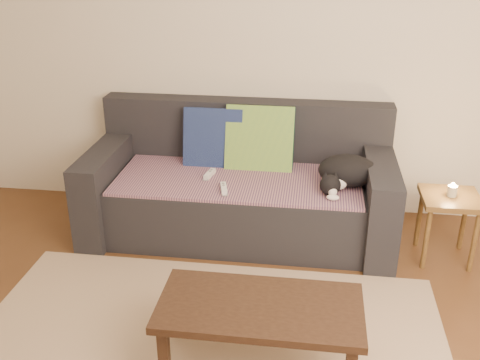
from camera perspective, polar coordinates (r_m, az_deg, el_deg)
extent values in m
cube|color=beige|center=(4.08, 0.88, 14.32)|extent=(4.50, 0.04, 2.60)
cube|color=#232328|center=(3.95, -0.12, -2.73)|extent=(1.70, 0.78, 0.42)
cube|color=#232328|center=(4.15, 0.65, 5.12)|extent=(2.10, 0.18, 0.45)
cube|color=#232328|center=(4.14, -13.27, -0.73)|extent=(0.20, 0.90, 0.60)
cube|color=#232328|center=(3.90, 13.84, -2.33)|extent=(0.20, 0.90, 0.60)
cube|color=#3E294D|center=(3.84, -0.17, 0.08)|extent=(1.66, 0.74, 0.02)
cube|color=#101745|center=(4.03, -2.70, 4.33)|extent=(0.42, 0.20, 0.43)
cube|color=#0C504A|center=(3.99, 2.03, 4.11)|extent=(0.48, 0.26, 0.49)
ellipsoid|color=black|center=(3.75, 10.91, 0.94)|extent=(0.47, 0.42, 0.20)
sphere|color=black|center=(3.60, 9.16, -0.51)|extent=(0.17, 0.17, 0.13)
sphere|color=white|center=(3.56, 9.39, -1.18)|extent=(0.07, 0.07, 0.06)
ellipsoid|color=black|center=(3.76, 13.53, -0.31)|extent=(0.16, 0.11, 0.05)
cube|color=white|center=(3.86, -3.10, 0.62)|extent=(0.06, 0.15, 0.03)
cube|color=white|center=(3.64, -1.66, -0.85)|extent=(0.07, 0.15, 0.03)
cube|color=brown|center=(3.79, 20.63, -1.77)|extent=(0.36, 0.36, 0.04)
cylinder|color=brown|center=(3.74, 18.40, -5.74)|extent=(0.03, 0.03, 0.42)
cylinder|color=brown|center=(3.80, 22.69, -5.88)|extent=(0.03, 0.03, 0.42)
cylinder|color=brown|center=(3.99, 17.75, -3.71)|extent=(0.03, 0.03, 0.42)
cylinder|color=brown|center=(4.05, 21.78, -3.88)|extent=(0.03, 0.03, 0.42)
cylinder|color=beige|center=(3.77, 20.75, -1.05)|extent=(0.06, 0.06, 0.07)
sphere|color=#FFBF59|center=(3.76, 20.85, -0.42)|extent=(0.02, 0.02, 0.02)
cube|color=#321F13|center=(2.70, 2.05, -12.85)|extent=(0.96, 0.48, 0.04)
cube|color=#321F13|center=(2.74, -7.69, -17.51)|extent=(0.05, 0.05, 0.35)
cube|color=#321F13|center=(3.02, -5.86, -13.01)|extent=(0.05, 0.05, 0.35)
cube|color=#321F13|center=(2.96, 10.82, -14.20)|extent=(0.05, 0.05, 0.35)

